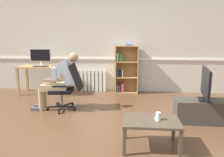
{
  "coord_description": "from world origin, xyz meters",
  "views": [
    {
      "loc": [
        0.54,
        -3.49,
        1.55
      ],
      "look_at": [
        0.15,
        0.85,
        0.7
      ],
      "focal_mm": 35.15,
      "sensor_mm": 36.0,
      "label": 1
    }
  ],
  "objects_px": {
    "keyboard": "(41,66)",
    "bookshelf": "(125,70)",
    "tv_screen": "(206,84)",
    "computer_mouse": "(50,66)",
    "office_chair": "(68,85)",
    "spare_remote": "(157,119)",
    "person_seated": "(60,79)",
    "drinking_glass": "(158,116)",
    "coffee_table": "(151,123)",
    "radiator": "(91,80)",
    "computer_desk": "(42,70)",
    "tv_stand": "(203,111)",
    "imac_monitor": "(40,56)"
  },
  "relations": [
    {
      "from": "keyboard",
      "to": "computer_mouse",
      "type": "bearing_deg",
      "value": 4.5
    },
    {
      "from": "computer_mouse",
      "to": "person_seated",
      "type": "distance_m",
      "value": 1.29
    },
    {
      "from": "person_seated",
      "to": "drinking_glass",
      "type": "height_order",
      "value": "person_seated"
    },
    {
      "from": "imac_monitor",
      "to": "drinking_glass",
      "type": "distance_m",
      "value": 4.03
    },
    {
      "from": "imac_monitor",
      "to": "bookshelf",
      "type": "xyz_separation_m",
      "value": [
        2.29,
        0.22,
        -0.4
      ]
    },
    {
      "from": "keyboard",
      "to": "coffee_table",
      "type": "xyz_separation_m",
      "value": [
        2.65,
        -2.61,
        -0.41
      ]
    },
    {
      "from": "radiator",
      "to": "drinking_glass",
      "type": "height_order",
      "value": "radiator"
    },
    {
      "from": "office_chair",
      "to": "spare_remote",
      "type": "distance_m",
      "value": 2.27
    },
    {
      "from": "drinking_glass",
      "to": "radiator",
      "type": "bearing_deg",
      "value": 115.87
    },
    {
      "from": "bookshelf",
      "to": "tv_stand",
      "type": "relative_size",
      "value": 1.31
    },
    {
      "from": "drinking_glass",
      "to": "coffee_table",
      "type": "bearing_deg",
      "value": -171.36
    },
    {
      "from": "spare_remote",
      "to": "drinking_glass",
      "type": "bearing_deg",
      "value": -152.83
    },
    {
      "from": "radiator",
      "to": "spare_remote",
      "type": "bearing_deg",
      "value": -64.56
    },
    {
      "from": "radiator",
      "to": "office_chair",
      "type": "height_order",
      "value": "office_chair"
    },
    {
      "from": "imac_monitor",
      "to": "office_chair",
      "type": "distance_m",
      "value": 1.79
    },
    {
      "from": "imac_monitor",
      "to": "keyboard",
      "type": "relative_size",
      "value": 1.49
    },
    {
      "from": "radiator",
      "to": "spare_remote",
      "type": "xyz_separation_m",
      "value": [
        1.49,
        -3.14,
        0.12
      ]
    },
    {
      "from": "office_chair",
      "to": "keyboard",
      "type": "bearing_deg",
      "value": -140.67
    },
    {
      "from": "office_chair",
      "to": "drinking_glass",
      "type": "xyz_separation_m",
      "value": [
        1.7,
        -1.51,
        -0.06
      ]
    },
    {
      "from": "computer_desk",
      "to": "person_seated",
      "type": "bearing_deg",
      "value": -54.36
    },
    {
      "from": "keyboard",
      "to": "bookshelf",
      "type": "distance_m",
      "value": 2.25
    },
    {
      "from": "imac_monitor",
      "to": "computer_mouse",
      "type": "distance_m",
      "value": 0.46
    },
    {
      "from": "coffee_table",
      "to": "radiator",
      "type": "bearing_deg",
      "value": 114.34
    },
    {
      "from": "drinking_glass",
      "to": "computer_desk",
      "type": "bearing_deg",
      "value": 135.3
    },
    {
      "from": "office_chair",
      "to": "tv_stand",
      "type": "height_order",
      "value": "office_chair"
    },
    {
      "from": "imac_monitor",
      "to": "person_seated",
      "type": "height_order",
      "value": "person_seated"
    },
    {
      "from": "tv_screen",
      "to": "spare_remote",
      "type": "relative_size",
      "value": 5.66
    },
    {
      "from": "coffee_table",
      "to": "computer_desk",
      "type": "bearing_deg",
      "value": 134.15
    },
    {
      "from": "bookshelf",
      "to": "drinking_glass",
      "type": "distance_m",
      "value": 3.08
    },
    {
      "from": "person_seated",
      "to": "tv_stand",
      "type": "relative_size",
      "value": 1.21
    },
    {
      "from": "computer_desk",
      "to": "radiator",
      "type": "xyz_separation_m",
      "value": [
        1.25,
        0.39,
        -0.34
      ]
    },
    {
      "from": "imac_monitor",
      "to": "tv_stand",
      "type": "height_order",
      "value": "imac_monitor"
    },
    {
      "from": "office_chair",
      "to": "computer_desk",
      "type": "bearing_deg",
      "value": -143.7
    },
    {
      "from": "tv_screen",
      "to": "computer_mouse",
      "type": "bearing_deg",
      "value": 74.6
    },
    {
      "from": "keyboard",
      "to": "drinking_glass",
      "type": "bearing_deg",
      "value": -43.35
    },
    {
      "from": "tv_stand",
      "to": "bookshelf",
      "type": "bearing_deg",
      "value": 126.17
    },
    {
      "from": "tv_stand",
      "to": "tv_screen",
      "type": "height_order",
      "value": "tv_screen"
    },
    {
      "from": "computer_mouse",
      "to": "person_seated",
      "type": "relative_size",
      "value": 0.08
    },
    {
      "from": "radiator",
      "to": "tv_screen",
      "type": "xyz_separation_m",
      "value": [
        2.45,
        -2.11,
        0.42
      ]
    },
    {
      "from": "office_chair",
      "to": "coffee_table",
      "type": "relative_size",
      "value": 1.27
    },
    {
      "from": "radiator",
      "to": "drinking_glass",
      "type": "bearing_deg",
      "value": -64.13
    },
    {
      "from": "computer_desk",
      "to": "computer_mouse",
      "type": "distance_m",
      "value": 0.32
    },
    {
      "from": "computer_mouse",
      "to": "office_chair",
      "type": "distance_m",
      "value": 1.38
    },
    {
      "from": "person_seated",
      "to": "spare_remote",
      "type": "xyz_separation_m",
      "value": [
        1.85,
        -1.51,
        -0.23
      ]
    },
    {
      "from": "computer_desk",
      "to": "drinking_glass",
      "type": "distance_m",
      "value": 3.89
    },
    {
      "from": "bookshelf",
      "to": "radiator",
      "type": "distance_m",
      "value": 1.03
    },
    {
      "from": "computer_desk",
      "to": "computer_mouse",
      "type": "xyz_separation_m",
      "value": [
        0.27,
        -0.12,
        0.13
      ]
    },
    {
      "from": "tv_screen",
      "to": "drinking_glass",
      "type": "relative_size",
      "value": 7.89
    },
    {
      "from": "radiator",
      "to": "tv_screen",
      "type": "relative_size",
      "value": 0.99
    },
    {
      "from": "computer_desk",
      "to": "coffee_table",
      "type": "bearing_deg",
      "value": -45.85
    }
  ]
}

